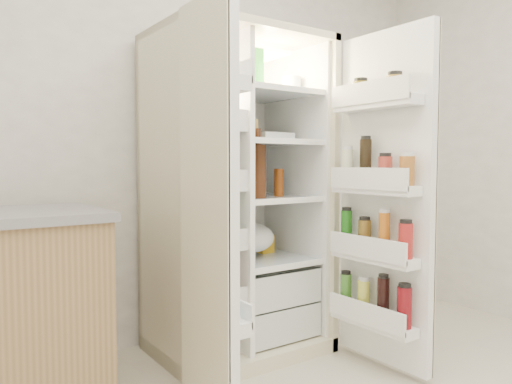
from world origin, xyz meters
TOP-DOWN VIEW (x-y plane):
  - wall_back at (0.00, 2.00)m, footprint 4.00×0.02m
  - refrigerator at (0.16, 1.65)m, footprint 0.92×0.70m
  - freezer_door at (-0.35, 1.05)m, footprint 0.15×0.40m
  - fridge_door at (0.63, 0.96)m, footprint 0.17×0.58m

SIDE VIEW (x-z plane):
  - refrigerator at x=0.16m, z-range -0.16..1.64m
  - fridge_door at x=0.63m, z-range 0.01..1.73m
  - freezer_door at x=-0.35m, z-range 0.03..1.75m
  - wall_back at x=0.00m, z-range 0.00..2.70m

